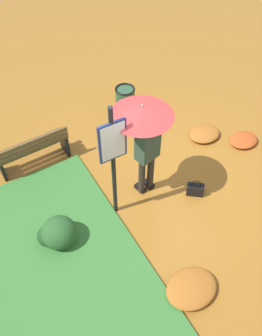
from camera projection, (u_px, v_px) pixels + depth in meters
ground_plane at (151, 179)px, 6.82m from camera, size 18.00×18.00×0.00m
person_with_umbrella at (144, 128)px, 5.47m from camera, size 0.96×0.96×2.04m
info_sign_post at (113, 154)px, 5.27m from camera, size 0.44×0.07×2.30m
handbag at (195, 189)px, 6.50m from camera, size 0.32×0.30×0.37m
park_bench at (32, 150)px, 6.77m from camera, size 1.40×0.42×0.75m
trash_bin at (125, 105)px, 7.64m from camera, size 0.42×0.42×0.83m
shrub_cluster at (57, 233)px, 5.76m from camera, size 0.63×0.57×0.52m
leaf_pile_near_person at (191, 288)px, 5.32m from camera, size 0.80×0.64×0.18m
leaf_pile_by_bench at (244, 140)px, 7.43m from camera, size 0.61×0.49×0.13m
leaf_pile_far_path at (204, 134)px, 7.54m from camera, size 0.67×0.54×0.15m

